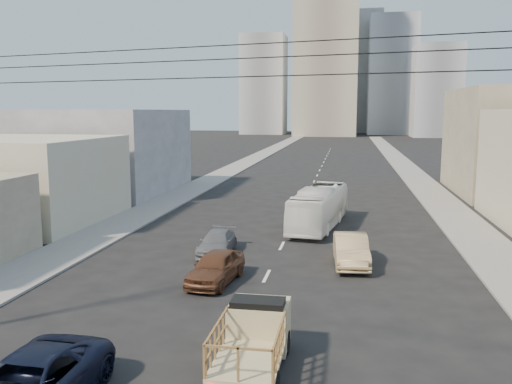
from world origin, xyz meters
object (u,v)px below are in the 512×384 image
(sedan_brown, at_px, (216,267))
(sedan_grey, at_px, (217,243))
(flatbed_pickup, at_px, (253,334))
(sedan_tan, at_px, (351,250))
(city_bus, at_px, (319,207))

(sedan_brown, xyz_separation_m, sedan_grey, (-1.18, 5.06, -0.12))
(flatbed_pickup, bearing_deg, sedan_brown, 111.60)
(sedan_brown, height_order, sedan_tan, sedan_tan)
(sedan_tan, distance_m, sedan_grey, 7.41)
(flatbed_pickup, height_order, sedan_brown, flatbed_pickup)
(sedan_brown, bearing_deg, city_bus, 79.85)
(city_bus, xyz_separation_m, sedan_brown, (-4.03, -13.02, -0.64))
(flatbed_pickup, height_order, city_bus, city_bus)
(sedan_brown, distance_m, sedan_grey, 5.20)
(sedan_grey, bearing_deg, sedan_brown, -78.55)
(flatbed_pickup, relative_size, city_bus, 0.45)
(sedan_brown, bearing_deg, flatbed_pickup, -61.35)
(flatbed_pickup, distance_m, sedan_brown, 8.62)
(sedan_tan, xyz_separation_m, sedan_grey, (-7.34, 1.03, -0.17))
(sedan_brown, relative_size, sedan_grey, 1.02)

